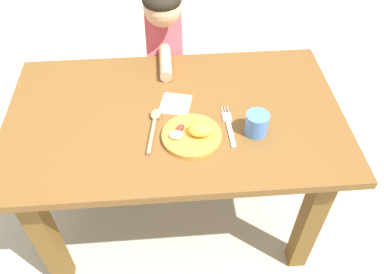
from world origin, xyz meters
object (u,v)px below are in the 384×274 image
at_px(fork, 229,126).
at_px(plate, 193,134).
at_px(drinking_cup, 257,124).
at_px(person, 166,71).
at_px(spoon, 154,124).

bearing_deg(fork, plate, 106.82).
xyz_separation_m(drinking_cup, person, (-0.30, 0.58, -0.20)).
distance_m(fork, drinking_cup, 0.10).
xyz_separation_m(fork, spoon, (-0.26, 0.02, 0.01)).
bearing_deg(drinking_cup, person, 117.01).
height_order(fork, spoon, spoon).
height_order(plate, spoon, plate).
distance_m(plate, spoon, 0.15).
xyz_separation_m(fork, person, (-0.21, 0.55, -0.16)).
relative_size(fork, drinking_cup, 2.54).
distance_m(fork, person, 0.61).
relative_size(plate, fork, 1.00).
height_order(spoon, person, person).
relative_size(fork, spoon, 0.95).
bearing_deg(plate, fork, 18.20).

